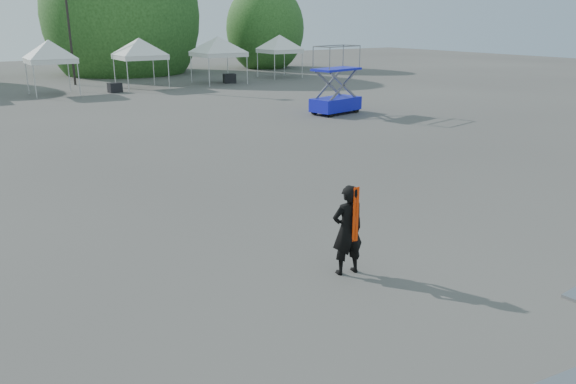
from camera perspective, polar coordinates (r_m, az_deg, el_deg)
ground at (r=13.13m, az=-0.42°, el=-3.11°), size 120.00×120.00×0.00m
light_pole_east at (r=43.43m, az=-21.59°, el=17.35°), size 0.60×0.25×9.80m
tree_mid_e at (r=51.76m, az=-16.55°, el=16.86°), size 5.12×5.12×7.79m
tree_far_e at (r=55.36m, az=-2.33°, el=16.24°), size 3.84×3.84×5.84m
tent_e at (r=38.26m, az=-23.15°, el=13.64°), size 3.87×3.87×3.88m
tent_f at (r=40.06m, az=-14.90°, el=14.52°), size 4.25×4.25×3.88m
tent_g at (r=42.06m, az=-7.15°, el=15.05°), size 4.56×4.56×3.88m
tent_h at (r=46.07m, az=-0.86°, el=15.35°), size 3.95×3.95×3.88m
man at (r=10.35m, az=6.07°, el=-3.85°), size 0.68×0.50×1.71m
scissor_lift at (r=28.25m, az=4.91°, el=11.28°), size 2.75×1.74×3.30m
crate_mid at (r=38.30m, az=-17.18°, el=10.10°), size 0.85×0.70×0.62m
crate_east at (r=42.36m, az=-5.97°, el=11.41°), size 0.99×0.85×0.67m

